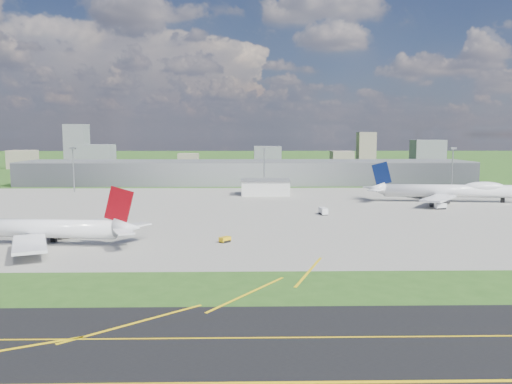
{
  "coord_description": "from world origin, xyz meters",
  "views": [
    {
      "loc": [
        -0.32,
        -173.44,
        33.22
      ],
      "look_at": [
        3.69,
        36.43,
        9.0
      ],
      "focal_mm": 35.0,
      "sensor_mm": 36.0,
      "label": 1
    }
  ],
  "objects_px": {
    "airliner_red_twin": "(36,229)",
    "van_white_near": "(323,211)",
    "tug_yellow": "(225,240)",
    "van_white_far": "(440,206)",
    "airliner_blue_quad": "(449,191)"
  },
  "relations": [
    {
      "from": "airliner_red_twin",
      "to": "van_white_near",
      "type": "height_order",
      "value": "airliner_red_twin"
    },
    {
      "from": "tug_yellow",
      "to": "van_white_far",
      "type": "bearing_deg",
      "value": -10.74
    },
    {
      "from": "van_white_near",
      "to": "van_white_far",
      "type": "distance_m",
      "value": 56.43
    },
    {
      "from": "van_white_near",
      "to": "van_white_far",
      "type": "bearing_deg",
      "value": -83.8
    },
    {
      "from": "airliner_blue_quad",
      "to": "tug_yellow",
      "type": "height_order",
      "value": "airliner_blue_quad"
    },
    {
      "from": "airliner_blue_quad",
      "to": "van_white_near",
      "type": "height_order",
      "value": "airliner_blue_quad"
    },
    {
      "from": "tug_yellow",
      "to": "van_white_near",
      "type": "height_order",
      "value": "van_white_near"
    },
    {
      "from": "tug_yellow",
      "to": "van_white_far",
      "type": "relative_size",
      "value": 0.73
    },
    {
      "from": "airliner_blue_quad",
      "to": "van_white_near",
      "type": "bearing_deg",
      "value": -144.62
    },
    {
      "from": "van_white_near",
      "to": "van_white_far",
      "type": "relative_size",
      "value": 1.11
    },
    {
      "from": "airliner_red_twin",
      "to": "van_white_near",
      "type": "xyz_separation_m",
      "value": [
        95.37,
        55.54,
        -3.43
      ]
    },
    {
      "from": "van_white_far",
      "to": "airliner_blue_quad",
      "type": "bearing_deg",
      "value": 49.46
    },
    {
      "from": "van_white_far",
      "to": "van_white_near",
      "type": "bearing_deg",
      "value": -176.59
    },
    {
      "from": "airliner_red_twin",
      "to": "airliner_blue_quad",
      "type": "height_order",
      "value": "airliner_blue_quad"
    },
    {
      "from": "airliner_red_twin",
      "to": "airliner_blue_quad",
      "type": "distance_m",
      "value": 188.38
    }
  ]
}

